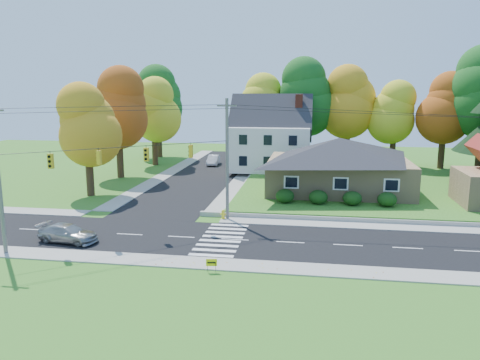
# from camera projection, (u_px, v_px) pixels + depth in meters

# --- Properties ---
(ground) EXTENTS (120.00, 120.00, 0.00)m
(ground) POSITION_uv_depth(u_px,v_px,m) (235.00, 240.00, 33.78)
(ground) COLOR #3D7923
(road_main) EXTENTS (90.00, 8.00, 0.02)m
(road_main) POSITION_uv_depth(u_px,v_px,m) (235.00, 240.00, 33.77)
(road_main) COLOR black
(road_main) RESTS_ON ground
(road_cross) EXTENTS (8.00, 44.00, 0.02)m
(road_cross) POSITION_uv_depth(u_px,v_px,m) (207.00, 174.00, 60.21)
(road_cross) COLOR black
(road_cross) RESTS_ON ground
(sidewalk_north) EXTENTS (90.00, 2.00, 0.08)m
(sidewalk_north) POSITION_uv_depth(u_px,v_px,m) (245.00, 220.00, 38.62)
(sidewalk_north) COLOR #9C9A90
(sidewalk_north) RESTS_ON ground
(sidewalk_south) EXTENTS (90.00, 2.00, 0.08)m
(sidewalk_south) POSITION_uv_depth(u_px,v_px,m) (222.00, 264.00, 28.92)
(sidewalk_south) COLOR #9C9A90
(sidewalk_south) RESTS_ON ground
(lawn) EXTENTS (30.00, 30.00, 0.50)m
(lawn) POSITION_uv_depth(u_px,v_px,m) (381.00, 185.00, 52.12)
(lawn) COLOR #3D7923
(lawn) RESTS_ON ground
(ranch_house) EXTENTS (14.60, 10.60, 5.40)m
(ranch_house) POSITION_uv_depth(u_px,v_px,m) (338.00, 164.00, 47.46)
(ranch_house) COLOR tan
(ranch_house) RESTS_ON lawn
(colonial_house) EXTENTS (10.40, 8.40, 9.60)m
(colonial_house) POSITION_uv_depth(u_px,v_px,m) (271.00, 138.00, 60.06)
(colonial_house) COLOR silver
(colonial_house) RESTS_ON lawn
(hedge_row) EXTENTS (10.70, 1.70, 1.27)m
(hedge_row) POSITION_uv_depth(u_px,v_px,m) (335.00, 198.00, 41.93)
(hedge_row) COLOR #163A10
(hedge_row) RESTS_ON lawn
(traffic_infrastructure) EXTENTS (38.10, 10.66, 10.00)m
(traffic_infrastructure) POSITION_uv_depth(u_px,v_px,m) (236.00, 166.00, 34.13)
(traffic_infrastructure) COLOR #666059
(traffic_infrastructure) RESTS_ON ground
(tree_lot_0) EXTENTS (6.72, 6.72, 12.51)m
(tree_lot_0) POSITION_uv_depth(u_px,v_px,m) (261.00, 107.00, 65.48)
(tree_lot_0) COLOR #3F2A19
(tree_lot_0) RESTS_ON lawn
(tree_lot_1) EXTENTS (7.84, 7.84, 14.60)m
(tree_lot_1) POSITION_uv_depth(u_px,v_px,m) (304.00, 97.00, 63.35)
(tree_lot_1) COLOR #3F2A19
(tree_lot_1) RESTS_ON lawn
(tree_lot_2) EXTENTS (7.28, 7.28, 13.56)m
(tree_lot_2) POSITION_uv_depth(u_px,v_px,m) (348.00, 102.00, 63.53)
(tree_lot_2) COLOR #3F2A19
(tree_lot_2) RESTS_ON lawn
(tree_lot_3) EXTENTS (6.16, 6.16, 11.47)m
(tree_lot_3) POSITION_uv_depth(u_px,v_px,m) (395.00, 113.00, 61.90)
(tree_lot_3) COLOR #3F2A19
(tree_lot_3) RESTS_ON lawn
(tree_lot_4) EXTENTS (6.72, 6.72, 12.51)m
(tree_lot_4) POSITION_uv_depth(u_px,v_px,m) (445.00, 108.00, 59.89)
(tree_lot_4) COLOR #3F2A19
(tree_lot_4) RESTS_ON lawn
(tree_west_0) EXTENTS (6.16, 6.16, 11.47)m
(tree_west_0) POSITION_uv_depth(u_px,v_px,m) (87.00, 125.00, 46.64)
(tree_west_0) COLOR #3F2A19
(tree_west_0) RESTS_ON ground
(tree_west_1) EXTENTS (7.28, 7.28, 13.56)m
(tree_west_1) POSITION_uv_depth(u_px,v_px,m) (118.00, 108.00, 56.24)
(tree_west_1) COLOR #3F2A19
(tree_west_1) RESTS_ON ground
(tree_west_2) EXTENTS (6.72, 6.72, 12.51)m
(tree_west_2) POSITION_uv_depth(u_px,v_px,m) (153.00, 110.00, 65.91)
(tree_west_2) COLOR #3F2A19
(tree_west_2) RESTS_ON ground
(tree_west_3) EXTENTS (7.84, 7.84, 14.60)m
(tree_west_3) POSITION_uv_depth(u_px,v_px,m) (158.00, 100.00, 73.72)
(tree_west_3) COLOR #3F2A19
(tree_west_3) RESTS_ON ground
(silver_sedan) EXTENTS (4.57, 2.36, 1.27)m
(silver_sedan) POSITION_uv_depth(u_px,v_px,m) (68.00, 233.00, 33.13)
(silver_sedan) COLOR #9A9A9A
(silver_sedan) RESTS_ON road_main
(white_car) EXTENTS (1.69, 4.25, 1.37)m
(white_car) POSITION_uv_depth(u_px,v_px,m) (213.00, 160.00, 67.16)
(white_car) COLOR silver
(white_car) RESTS_ON road_cross
(fire_hydrant) EXTENTS (0.48, 0.38, 0.85)m
(fire_hydrant) POSITION_uv_depth(u_px,v_px,m) (223.00, 215.00, 38.97)
(fire_hydrant) COLOR yellow
(fire_hydrant) RESTS_ON ground
(yard_sign) EXTENTS (0.65, 0.15, 0.82)m
(yard_sign) POSITION_uv_depth(u_px,v_px,m) (212.00, 263.00, 27.67)
(yard_sign) COLOR black
(yard_sign) RESTS_ON ground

